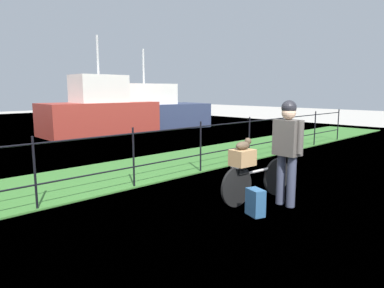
{
  "coord_description": "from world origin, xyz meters",
  "views": [
    {
      "loc": [
        -3.66,
        -2.96,
        1.83
      ],
      "look_at": [
        0.52,
        1.36,
        0.9
      ],
      "focal_mm": 32.45,
      "sensor_mm": 36.0,
      "label": 1
    }
  ],
  "objects_px": {
    "backpack_on_paving": "(255,202)",
    "moored_boat_mid": "(100,112)",
    "bicycle_main": "(257,180)",
    "terrier_dog": "(244,145)",
    "wooden_crate": "(242,158)",
    "moored_boat_far": "(144,112)",
    "cyclist_person": "(287,144)"
  },
  "relations": [
    {
      "from": "cyclist_person",
      "to": "backpack_on_paving",
      "type": "distance_m",
      "value": 1.09
    },
    {
      "from": "moored_boat_mid",
      "to": "moored_boat_far",
      "type": "height_order",
      "value": "moored_boat_mid"
    },
    {
      "from": "bicycle_main",
      "to": "moored_boat_mid",
      "type": "height_order",
      "value": "moored_boat_mid"
    },
    {
      "from": "bicycle_main",
      "to": "terrier_dog",
      "type": "relative_size",
      "value": 5.2
    },
    {
      "from": "backpack_on_paving",
      "to": "moored_boat_mid",
      "type": "height_order",
      "value": "moored_boat_mid"
    },
    {
      "from": "terrier_dog",
      "to": "backpack_on_paving",
      "type": "distance_m",
      "value": 0.93
    },
    {
      "from": "moored_boat_mid",
      "to": "moored_boat_far",
      "type": "distance_m",
      "value": 2.57
    },
    {
      "from": "bicycle_main",
      "to": "wooden_crate",
      "type": "relative_size",
      "value": 4.62
    },
    {
      "from": "moored_boat_far",
      "to": "cyclist_person",
      "type": "bearing_deg",
      "value": -115.57
    },
    {
      "from": "cyclist_person",
      "to": "backpack_on_paving",
      "type": "bearing_deg",
      "value": 175.11
    },
    {
      "from": "wooden_crate",
      "to": "moored_boat_far",
      "type": "height_order",
      "value": "moored_boat_far"
    },
    {
      "from": "terrier_dog",
      "to": "moored_boat_far",
      "type": "relative_size",
      "value": 0.05
    },
    {
      "from": "backpack_on_paving",
      "to": "moored_boat_mid",
      "type": "xyz_separation_m",
      "value": [
        3.3,
        10.3,
        0.72
      ]
    },
    {
      "from": "moored_boat_mid",
      "to": "cyclist_person",
      "type": "bearing_deg",
      "value": -103.93
    },
    {
      "from": "wooden_crate",
      "to": "terrier_dog",
      "type": "relative_size",
      "value": 1.13
    },
    {
      "from": "wooden_crate",
      "to": "cyclist_person",
      "type": "xyz_separation_m",
      "value": [
        0.5,
        -0.49,
        0.22
      ]
    },
    {
      "from": "cyclist_person",
      "to": "moored_boat_far",
      "type": "xyz_separation_m",
      "value": [
        5.12,
        10.7,
        -0.2
      ]
    },
    {
      "from": "moored_boat_mid",
      "to": "backpack_on_paving",
      "type": "bearing_deg",
      "value": -107.75
    },
    {
      "from": "bicycle_main",
      "to": "terrier_dog",
      "type": "bearing_deg",
      "value": 175.17
    },
    {
      "from": "wooden_crate",
      "to": "terrier_dog",
      "type": "height_order",
      "value": "terrier_dog"
    },
    {
      "from": "bicycle_main",
      "to": "cyclist_person",
      "type": "distance_m",
      "value": 0.81
    },
    {
      "from": "bicycle_main",
      "to": "cyclist_person",
      "type": "bearing_deg",
      "value": -74.29
    },
    {
      "from": "backpack_on_paving",
      "to": "moored_boat_far",
      "type": "xyz_separation_m",
      "value": [
        5.84,
        10.63,
        0.6
      ]
    },
    {
      "from": "backpack_on_paving",
      "to": "moored_boat_far",
      "type": "distance_m",
      "value": 12.15
    },
    {
      "from": "terrier_dog",
      "to": "moored_boat_mid",
      "type": "bearing_deg",
      "value": 72.86
    },
    {
      "from": "bicycle_main",
      "to": "wooden_crate",
      "type": "height_order",
      "value": "wooden_crate"
    },
    {
      "from": "cyclist_person",
      "to": "bicycle_main",
      "type": "bearing_deg",
      "value": 105.71
    },
    {
      "from": "cyclist_person",
      "to": "moored_boat_mid",
      "type": "height_order",
      "value": "moored_boat_mid"
    },
    {
      "from": "moored_boat_far",
      "to": "terrier_dog",
      "type": "bearing_deg",
      "value": -118.72
    },
    {
      "from": "bicycle_main",
      "to": "wooden_crate",
      "type": "xyz_separation_m",
      "value": [
        -0.37,
        0.03,
        0.43
      ]
    },
    {
      "from": "bicycle_main",
      "to": "wooden_crate",
      "type": "distance_m",
      "value": 0.57
    },
    {
      "from": "bicycle_main",
      "to": "moored_boat_mid",
      "type": "distance_m",
      "value": 10.28
    }
  ]
}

